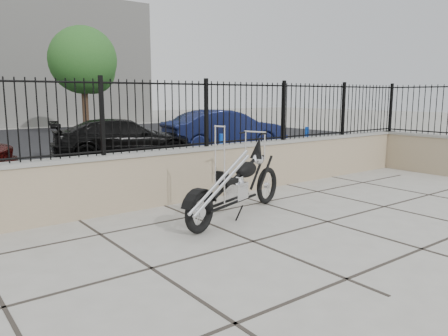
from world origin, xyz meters
TOP-DOWN VIEW (x-y plane):
  - ground_plane at (0.00, 0.00)m, footprint 90.00×90.00m
  - parking_lot at (0.00, 12.50)m, footprint 30.00×30.00m
  - retaining_wall at (0.00, 2.50)m, footprint 14.00×0.36m
  - wall_return at (6.85, 1.30)m, footprint 0.36×2.50m
  - iron_fence at (0.00, 2.50)m, footprint 14.00×0.08m
  - fence_return at (6.85, 1.30)m, footprint 0.08×2.30m
  - chopper_motorcycle at (0.53, 1.04)m, footprint 2.51×1.25m
  - car_black at (1.84, 8.03)m, footprint 4.44×2.63m
  - car_blue at (5.50, 7.84)m, footprint 4.45×2.16m
  - bollard_b at (3.27, 5.07)m, footprint 0.13×0.13m
  - bollard_c at (6.20, 4.71)m, footprint 0.15×0.15m
  - tree_right at (3.55, 15.97)m, footprint 3.05×3.05m

SIDE VIEW (x-z plane):
  - ground_plane at x=0.00m, z-range 0.00..0.00m
  - parking_lot at x=0.00m, z-range 0.00..0.00m
  - bollard_b at x=3.27m, z-range 0.00..0.89m
  - retaining_wall at x=0.00m, z-range 0.00..0.96m
  - wall_return at x=6.85m, z-range 0.00..0.96m
  - bollard_c at x=6.20m, z-range 0.00..0.97m
  - car_black at x=1.84m, z-range 0.00..1.21m
  - car_blue at x=5.50m, z-range 0.00..1.41m
  - chopper_motorcycle at x=0.53m, z-range 0.00..1.50m
  - iron_fence at x=0.00m, z-range 0.96..2.16m
  - fence_return at x=6.85m, z-range 0.96..2.16m
  - tree_right at x=3.55m, z-range 1.03..6.18m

